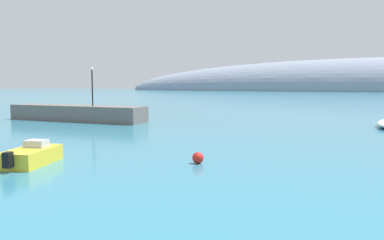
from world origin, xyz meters
name	(u,v)px	position (x,y,z in m)	size (l,w,h in m)	color
breakwater_rocks	(76,113)	(-22.70, 33.88, 0.93)	(18.05, 3.34, 1.87)	#66605B
distant_ridge	(379,91)	(17.69, 256.49, 0.00)	(355.74, 54.66, 41.61)	gray
motorboat_yellow_foreground	(31,156)	(-7.76, 13.57, 0.48)	(2.79, 4.18, 1.28)	yellow
mooring_buoy_red	(198,158)	(0.52, 17.61, 0.32)	(0.64, 0.64, 0.64)	red
harbor_lamp_post	(92,82)	(-19.90, 33.52, 4.64)	(0.36, 0.36, 4.52)	black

